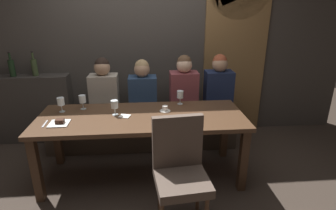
% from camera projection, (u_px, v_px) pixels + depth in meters
% --- Properties ---
extents(ground, '(9.00, 9.00, 0.00)m').
position_uv_depth(ground, '(144.00, 174.00, 3.19)').
color(ground, '#382D26').
extents(back_wall_tiled, '(6.00, 0.12, 3.00)m').
position_uv_depth(back_wall_tiled, '(140.00, 31.00, 3.81)').
color(back_wall_tiled, '#423D38').
rests_on(back_wall_tiled, ground).
extents(arched_door, '(0.90, 0.05, 2.55)m').
position_uv_depth(arched_door, '(236.00, 41.00, 3.90)').
color(arched_door, olive).
rests_on(arched_door, ground).
extents(back_counter, '(1.10, 0.28, 0.95)m').
position_uv_depth(back_counter, '(32.00, 108.00, 3.87)').
color(back_counter, '#38342F').
rests_on(back_counter, ground).
extents(dining_table, '(2.20, 0.84, 0.74)m').
position_uv_depth(dining_table, '(142.00, 123.00, 2.96)').
color(dining_table, '#412B1C').
rests_on(dining_table, ground).
extents(banquette_bench, '(2.50, 0.44, 0.45)m').
position_uv_depth(banquette_bench, '(143.00, 131.00, 3.77)').
color(banquette_bench, '#40352A').
rests_on(banquette_bench, ground).
extents(chair_near_side, '(0.48, 0.48, 0.98)m').
position_uv_depth(chair_near_side, '(180.00, 166.00, 2.35)').
color(chair_near_side, '#4C3321').
rests_on(chair_near_side, ground).
extents(diner_redhead, '(0.36, 0.24, 0.79)m').
position_uv_depth(diner_redhead, '(104.00, 90.00, 3.53)').
color(diner_redhead, '#9E9384').
rests_on(diner_redhead, banquette_bench).
extents(diner_bearded, '(0.36, 0.24, 0.76)m').
position_uv_depth(diner_bearded, '(143.00, 90.00, 3.57)').
color(diner_bearded, navy).
rests_on(diner_bearded, banquette_bench).
extents(diner_far_end, '(0.36, 0.24, 0.81)m').
position_uv_depth(diner_far_end, '(184.00, 88.00, 3.59)').
color(diner_far_end, brown).
rests_on(diner_far_end, banquette_bench).
extents(diner_near_end, '(0.36, 0.24, 0.81)m').
position_uv_depth(diner_near_end, '(218.00, 87.00, 3.63)').
color(diner_near_end, '#192342').
rests_on(diner_near_end, banquette_bench).
extents(wine_bottle_dark_red, '(0.08, 0.08, 0.33)m').
position_uv_depth(wine_bottle_dark_red, '(12.00, 68.00, 3.63)').
color(wine_bottle_dark_red, black).
rests_on(wine_bottle_dark_red, back_counter).
extents(wine_bottle_pale_label, '(0.08, 0.08, 0.33)m').
position_uv_depth(wine_bottle_pale_label, '(34.00, 67.00, 3.67)').
color(wine_bottle_pale_label, '#384728').
rests_on(wine_bottle_pale_label, back_counter).
extents(wine_glass_near_right, '(0.08, 0.08, 0.16)m').
position_uv_depth(wine_glass_near_right, '(61.00, 102.00, 3.00)').
color(wine_glass_near_right, silver).
rests_on(wine_glass_near_right, dining_table).
extents(wine_glass_end_left, '(0.08, 0.08, 0.16)m').
position_uv_depth(wine_glass_end_left, '(180.00, 95.00, 3.23)').
color(wine_glass_end_left, silver).
rests_on(wine_glass_end_left, dining_table).
extents(wine_glass_near_left, '(0.08, 0.08, 0.16)m').
position_uv_depth(wine_glass_near_left, '(82.00, 100.00, 3.08)').
color(wine_glass_near_left, silver).
rests_on(wine_glass_near_left, dining_table).
extents(wine_glass_end_right, '(0.08, 0.08, 0.16)m').
position_uv_depth(wine_glass_end_right, '(115.00, 105.00, 2.92)').
color(wine_glass_end_right, silver).
rests_on(wine_glass_end_right, dining_table).
extents(espresso_cup, '(0.12, 0.12, 0.06)m').
position_uv_depth(espresso_cup, '(165.00, 109.00, 3.04)').
color(espresso_cup, white).
rests_on(espresso_cup, dining_table).
extents(dessert_plate, '(0.19, 0.19, 0.05)m').
position_uv_depth(dessert_plate, '(59.00, 123.00, 2.73)').
color(dessert_plate, white).
rests_on(dessert_plate, dining_table).
extents(fork_on_table, '(0.02, 0.17, 0.01)m').
position_uv_depth(fork_on_table, '(45.00, 124.00, 2.73)').
color(fork_on_table, silver).
rests_on(fork_on_table, dining_table).
extents(folded_napkin, '(0.14, 0.13, 0.01)m').
position_uv_depth(folded_napkin, '(125.00, 116.00, 2.91)').
color(folded_napkin, silver).
rests_on(folded_napkin, dining_table).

